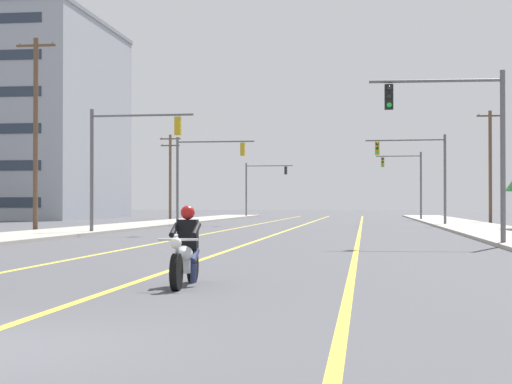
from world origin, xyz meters
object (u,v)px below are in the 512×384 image
object	(u,v)px
motorcycle_with_rider	(185,254)
utility_pole_left_far	(170,174)
traffic_signal_near_right	(464,130)
utility_pole_right_far	(490,164)
traffic_signal_near_left	(121,151)
traffic_signal_far_right	(408,176)
traffic_signal_far_left	(260,181)
utility_pole_left_near	(36,131)
traffic_signal_mid_left	(200,166)
traffic_signal_mid_right	(421,165)

from	to	relation	value
motorcycle_with_rider	utility_pole_left_far	bearing A→B (deg)	103.46
traffic_signal_near_right	utility_pole_right_far	distance (m)	37.21
traffic_signal_near_right	traffic_signal_near_left	world-z (taller)	same
traffic_signal_near_right	utility_pole_left_far	world-z (taller)	utility_pole_left_far
traffic_signal_far_right	traffic_signal_far_left	size ratio (longest dim) A/B	1.00
motorcycle_with_rider	utility_pole_left_near	distance (m)	32.17
traffic_signal_near_left	traffic_signal_mid_left	xyz separation A→B (m)	(0.46, 17.67, 0.02)
traffic_signal_mid_right	traffic_signal_far_right	size ratio (longest dim) A/B	1.00
traffic_signal_near_right	traffic_signal_mid_right	world-z (taller)	same
traffic_signal_far_right	utility_pole_right_far	world-z (taller)	utility_pole_right_far
traffic_signal_mid_right	utility_pole_left_far	xyz separation A→B (m)	(-22.51, 21.51, 0.30)
traffic_signal_mid_left	utility_pole_right_far	xyz separation A→B (m)	(21.16, 9.08, 0.43)
traffic_signal_far_right	utility_pole_right_far	xyz separation A→B (m)	(5.77, -10.33, 0.52)
traffic_signal_mid_right	utility_pole_left_near	size ratio (longest dim) A/B	0.59
traffic_signal_near_right	utility_pole_left_far	bearing A→B (deg)	114.23
traffic_signal_near_right	traffic_signal_mid_left	xyz separation A→B (m)	(-14.95, 27.60, 0.05)
traffic_signal_far_left	motorcycle_with_rider	bearing A→B (deg)	-83.84
traffic_signal_mid_left	utility_pole_right_far	bearing A→B (deg)	23.23
motorcycle_with_rider	traffic_signal_far_right	size ratio (longest dim) A/B	0.35
motorcycle_with_rider	utility_pole_left_near	world-z (taller)	utility_pole_left_near
traffic_signal_near_right	traffic_signal_mid_right	size ratio (longest dim) A/B	1.00
utility_pole_left_near	utility_pole_left_far	bearing A→B (deg)	91.74
traffic_signal_mid_right	traffic_signal_far_left	world-z (taller)	same
traffic_signal_mid_right	motorcycle_with_rider	bearing A→B (deg)	-99.28
traffic_signal_mid_left	traffic_signal_far_right	world-z (taller)	same
traffic_signal_near_right	traffic_signal_far_left	bearing A→B (deg)	103.30
traffic_signal_near_left	traffic_signal_mid_right	distance (m)	23.77
utility_pole_left_near	traffic_signal_far_left	bearing A→B (deg)	83.79
motorcycle_with_rider	traffic_signal_far_right	bearing A→B (deg)	83.48
traffic_signal_mid_right	traffic_signal_far_right	world-z (taller)	same
motorcycle_with_rider	traffic_signal_near_right	size ratio (longest dim) A/B	0.35
traffic_signal_near_left	traffic_signal_far_left	xyz separation A→B (m)	(0.02, 55.15, 0.01)
motorcycle_with_rider	traffic_signal_far_right	distance (m)	62.92
traffic_signal_mid_left	traffic_signal_far_left	distance (m)	37.49
traffic_signal_near_right	traffic_signal_mid_right	bearing A→B (deg)	89.28
traffic_signal_near_right	traffic_signal_mid_left	size ratio (longest dim) A/B	1.00
traffic_signal_mid_right	traffic_signal_mid_left	world-z (taller)	same
utility_pole_right_far	traffic_signal_mid_left	bearing A→B (deg)	-156.77
motorcycle_with_rider	traffic_signal_near_right	world-z (taller)	traffic_signal_near_right
traffic_signal_near_left	traffic_signal_near_right	bearing A→B (deg)	-32.82
traffic_signal_near_right	utility_pole_left_far	xyz separation A→B (m)	(-22.16, 49.25, 0.34)
traffic_signal_far_left	traffic_signal_near_right	bearing A→B (deg)	-76.70
motorcycle_with_rider	traffic_signal_mid_left	bearing A→B (deg)	100.87
traffic_signal_far_right	traffic_signal_far_left	distance (m)	24.02
motorcycle_with_rider	traffic_signal_mid_right	xyz separation A→B (m)	(7.04, 43.13, 3.55)
traffic_signal_near_right	traffic_signal_far_left	size ratio (longest dim) A/B	1.00
traffic_signal_near_left	traffic_signal_far_left	size ratio (longest dim) A/B	1.00
traffic_signal_near_right	utility_pole_left_near	world-z (taller)	utility_pole_left_near
utility_pole_right_far	utility_pole_left_far	xyz separation A→B (m)	(-28.37, 12.56, -0.14)
utility_pole_left_near	utility_pole_left_far	world-z (taller)	utility_pole_left_near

